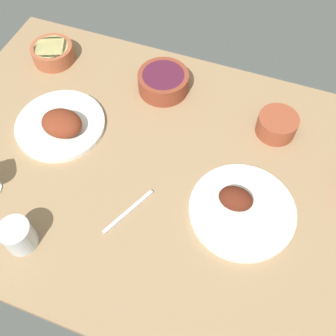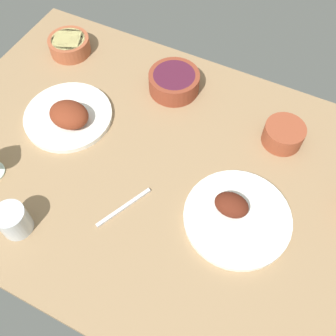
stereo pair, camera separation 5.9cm
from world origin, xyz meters
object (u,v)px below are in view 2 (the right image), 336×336
fork_loose (124,207)px  bowl_pasta (284,134)px  plate_center_main (236,215)px  bowl_potatoes (69,45)px  water_tumbler (13,220)px  plate_far_side (69,116)px  bowl_onions (174,81)px

fork_loose → bowl_pasta: bearing=-12.6°
plate_center_main → fork_loose: bearing=21.1°
plate_center_main → bowl_potatoes: plate_center_main is taller
bowl_potatoes → water_tumbler: 64.25cm
plate_center_main → water_tumbler: 54.62cm
bowl_potatoes → bowl_pasta: size_ratio=1.18×
water_tumbler → plate_center_main: bearing=-150.8°
plate_far_side → water_tumbler: 35.23cm
bowl_potatoes → bowl_onions: 38.68cm
plate_center_main → plate_far_side: 56.03cm
plate_far_side → water_tumbler: bearing=102.9°
plate_far_side → bowl_potatoes: 30.11cm
bowl_potatoes → plate_far_side: bearing=123.4°
fork_loose → water_tumbler: bearing=152.8°
plate_center_main → bowl_pasta: plate_center_main is taller
bowl_onions → water_tumbler: bearing=76.5°
bowl_potatoes → bowl_onions: size_ratio=0.86×
bowl_potatoes → bowl_pasta: bearing=176.6°
bowl_onions → bowl_potatoes: bearing=0.1°
plate_far_side → bowl_onions: plate_far_side is taller
bowl_onions → water_tumbler: (14.26, 59.48, 0.65)cm
plate_center_main → plate_far_side: bearing=-7.9°
plate_center_main → bowl_onions: 46.91cm
bowl_potatoes → bowl_pasta: bowl_pasta is taller
bowl_potatoes → bowl_onions: bowl_onions is taller
plate_center_main → bowl_pasta: (-2.95, -28.44, 1.82)cm
bowl_onions → bowl_pasta: size_ratio=1.38×
plate_center_main → plate_far_side: size_ratio=1.05×
plate_far_side → bowl_pasta: (-58.44, -20.72, 1.02)cm
plate_center_main → plate_far_side: plate_far_side is taller
bowl_pasta → water_tumbler: 74.74cm
bowl_potatoes → bowl_onions: bearing=-179.9°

